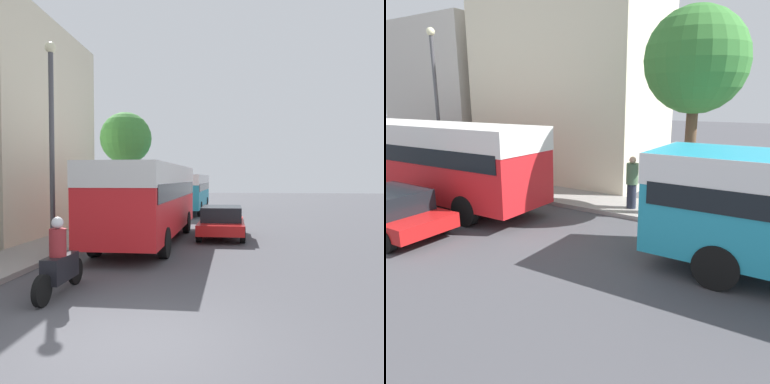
# 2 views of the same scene
# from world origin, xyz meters

# --- Properties ---
(building_corner) EXTENTS (5.46, 6.58, 8.14)m
(building_corner) POSITION_xyz_m (-8.93, 2.27, 4.07)
(building_corner) COLOR beige
(building_corner) RESTS_ON ground_plane
(building_midblock) EXTENTS (5.53, 8.40, 9.39)m
(building_midblock) POSITION_xyz_m (-8.96, 10.48, 4.70)
(building_midblock) COLOR beige
(building_midblock) RESTS_ON ground_plane
(bus_lead) EXTENTS (2.57, 9.16, 3.07)m
(bus_lead) POSITION_xyz_m (-1.80, 9.00, 1.99)
(bus_lead) COLOR red
(bus_lead) RESTS_ON ground_plane
(car_crossing) EXTENTS (1.96, 3.83, 1.35)m
(car_crossing) POSITION_xyz_m (1.03, 10.53, 0.72)
(car_crossing) COLOR red
(car_crossing) RESTS_ON ground_plane
(pedestrian_near_curb) EXTENTS (0.42, 0.42, 1.85)m
(pedestrian_near_curb) POSITION_xyz_m (-4.86, 15.65, 1.09)
(pedestrian_near_curb) COLOR #232838
(pedestrian_near_curb) RESTS_ON sidewalk
(street_tree) EXTENTS (3.23, 3.23, 6.54)m
(street_tree) POSITION_xyz_m (-5.21, 17.49, 5.04)
(street_tree) COLOR brown
(street_tree) RESTS_ON sidewalk
(lamp_post) EXTENTS (0.36, 0.36, 6.81)m
(lamp_post) POSITION_xyz_m (-4.35, 6.11, 4.13)
(lamp_post) COLOR #47474C
(lamp_post) RESTS_ON sidewalk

